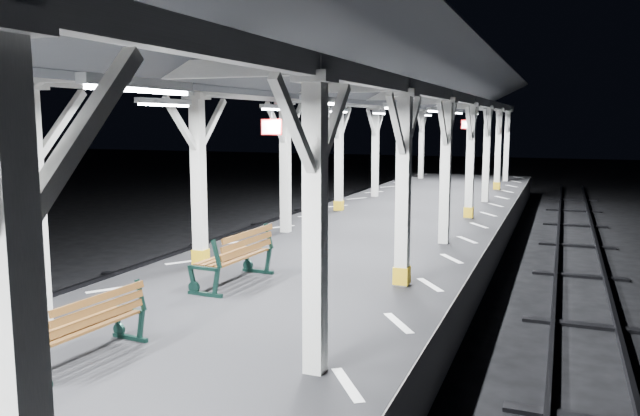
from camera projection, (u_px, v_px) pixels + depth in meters
The scene contains 8 objects.
ground at pixel (244, 367), 9.71m from camera, with size 120.00×120.00×0.00m, color black.
platform at pixel (243, 336), 9.64m from camera, with size 6.00×50.00×1.00m, color black.
hazard_stripes_left at pixel (113, 289), 10.46m from camera, with size 1.00×48.00×0.01m, color silver.
hazard_stripes_right at pixel (398, 323), 8.69m from camera, with size 1.00×48.00×0.01m, color silver.
track_left at pixel (4, 324), 11.50m from camera, with size 2.20×60.00×0.16m.
canopy at pixel (238, 68), 9.07m from camera, with size 5.40×49.00×4.65m.
bench_near at pixel (90, 324), 7.28m from camera, with size 0.70×1.57×0.83m.
bench_mid at pixel (238, 255), 10.70m from camera, with size 0.75×1.80×0.96m.
Camera 1 is at (4.48, -8.21, 3.80)m, focal length 35.00 mm.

